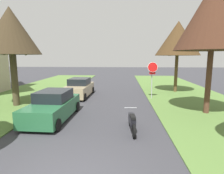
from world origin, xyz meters
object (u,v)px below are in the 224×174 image
at_px(street_tree_left_mid_a, 11,31).
at_px(parked_sedan_tan, 79,88).
at_px(stop_sign_far, 152,72).
at_px(street_tree_right_mid_a, 214,15).
at_px(street_tree_right_mid_b, 178,39).
at_px(parked_motorcycle, 132,121).
at_px(parked_sedan_green, 53,106).

relative_size(street_tree_left_mid_a, parked_sedan_tan, 1.49).
relative_size(stop_sign_far, street_tree_right_mid_a, 0.38).
distance_m(stop_sign_far, parked_sedan_tan, 6.39).
bearing_deg(street_tree_right_mid_a, stop_sign_far, 124.98).
bearing_deg(street_tree_right_mid_b, parked_motorcycle, -114.67).
relative_size(street_tree_right_mid_a, parked_motorcycle, 3.76).
height_order(street_tree_right_mid_b, parked_sedan_green, street_tree_right_mid_b).
distance_m(stop_sign_far, parked_motorcycle, 7.41).
xyz_separation_m(street_tree_right_mid_a, street_tree_right_mid_b, (0.06, 7.13, -0.63)).
distance_m(stop_sign_far, street_tree_right_mid_a, 5.93).
xyz_separation_m(stop_sign_far, street_tree_right_mid_a, (2.71, -3.88, 3.57)).
xyz_separation_m(street_tree_right_mid_b, street_tree_left_mid_a, (-12.61, -6.10, -0.05)).
relative_size(stop_sign_far, parked_motorcycle, 1.44).
height_order(street_tree_right_mid_b, street_tree_left_mid_a, street_tree_right_mid_b).
relative_size(street_tree_right_mid_a, parked_sedan_tan, 1.73).
bearing_deg(street_tree_right_mid_a, street_tree_right_mid_b, 89.54).
bearing_deg(stop_sign_far, street_tree_left_mid_a, -163.87).
relative_size(street_tree_right_mid_a, parked_sedan_green, 1.73).
height_order(stop_sign_far, parked_sedan_green, stop_sign_far).
bearing_deg(street_tree_right_mid_b, street_tree_left_mid_a, -154.20).
height_order(stop_sign_far, street_tree_left_mid_a, street_tree_left_mid_a).
bearing_deg(street_tree_right_mid_b, stop_sign_far, -130.45).
height_order(parked_sedan_green, parked_sedan_tan, same).
xyz_separation_m(parked_sedan_tan, parked_motorcycle, (4.27, -7.61, -0.24)).
height_order(street_tree_right_mid_b, parked_sedan_tan, street_tree_right_mid_b).
distance_m(street_tree_right_mid_b, parked_motorcycle, 12.15).
relative_size(street_tree_right_mid_a, street_tree_right_mid_b, 1.15).
xyz_separation_m(street_tree_left_mid_a, parked_sedan_green, (3.65, -2.57, -4.36)).
bearing_deg(parked_sedan_tan, parked_motorcycle, -60.70).
bearing_deg(street_tree_left_mid_a, parked_sedan_green, -35.17).
bearing_deg(street_tree_left_mid_a, parked_sedan_tan, 43.83).
relative_size(parked_sedan_green, parked_sedan_tan, 1.00).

